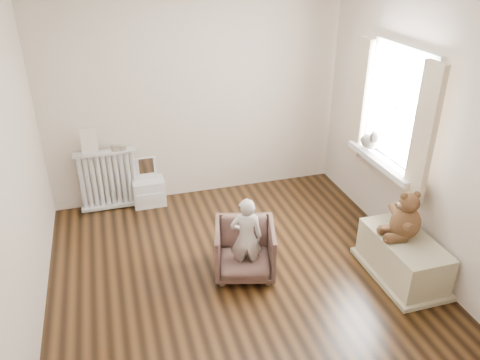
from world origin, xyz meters
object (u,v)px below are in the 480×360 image
object	(u,v)px
toy_vanity	(148,184)
toy_bench	(402,258)
teddy_bear	(407,215)
plush_cat	(370,140)
armchair	(245,250)
child	(246,238)
radiator	(108,179)

from	to	relation	value
toy_vanity	toy_bench	world-z (taller)	toy_vanity
teddy_bear	plush_cat	bearing A→B (deg)	89.20
teddy_bear	armchair	bearing A→B (deg)	170.79
armchair	child	size ratio (longest dim) A/B	0.70
child	plush_cat	bearing A→B (deg)	-143.99
teddy_bear	plush_cat	distance (m)	1.06
radiator	armchair	bearing A→B (deg)	-54.25
radiator	teddy_bear	distance (m)	3.38
toy_vanity	toy_bench	distance (m)	3.04
radiator	toy_vanity	world-z (taller)	radiator
armchair	plush_cat	size ratio (longest dim) A/B	1.99
toy_vanity	teddy_bear	xyz separation A→B (m)	(2.18, -2.07, 0.40)
teddy_bear	radiator	bearing A→B (deg)	149.26
teddy_bear	toy_bench	bearing A→B (deg)	-63.86
toy_vanity	teddy_bear	world-z (taller)	teddy_bear
child	toy_bench	world-z (taller)	child
radiator	child	xyz separation A→B (m)	(1.20, -1.71, 0.05)
toy_bench	teddy_bear	world-z (taller)	teddy_bear
teddy_bear	plush_cat	world-z (taller)	plush_cat
radiator	child	world-z (taller)	child
toy_vanity	armchair	size ratio (longest dim) A/B	1.04
radiator	armchair	world-z (taller)	radiator
radiator	toy_bench	distance (m)	3.41
toy_vanity	plush_cat	size ratio (longest dim) A/B	2.07
teddy_bear	toy_vanity	bearing A→B (deg)	144.23
armchair	toy_bench	size ratio (longest dim) A/B	0.64
radiator	toy_bench	size ratio (longest dim) A/B	0.83
toy_vanity	toy_bench	size ratio (longest dim) A/B	0.67
child	teddy_bear	size ratio (longest dim) A/B	1.76
radiator	toy_bench	xyz separation A→B (m)	(2.65, -2.14, -0.19)
toy_bench	armchair	bearing A→B (deg)	161.71
child	plush_cat	world-z (taller)	plush_cat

